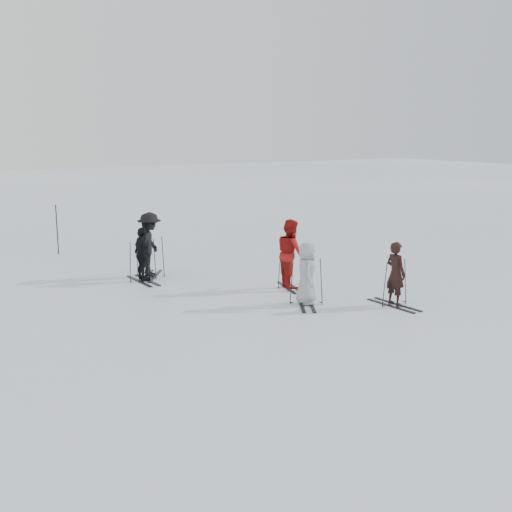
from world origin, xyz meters
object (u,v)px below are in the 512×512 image
Objects in this scene: skier_grey at (307,274)px; piste_marker at (57,230)px; skier_uphill_left at (142,255)px; skier_uphill_far at (150,245)px; skier_near_dark at (395,275)px; skier_red at (291,254)px.

piste_marker is at bearing 50.36° from skier_grey.
skier_uphill_left is 0.89× the size of piste_marker.
skier_uphill_far is at bearing 54.06° from skier_grey.
skier_grey is 5.63m from skier_uphill_far.
piste_marker is at bearing 23.02° from skier_near_dark.
skier_near_dark is 0.92× the size of piste_marker.
skier_grey is 0.82× the size of skier_uphill_far.
skier_red is at bearing 9.13° from skier_grey.
skier_near_dark is 0.84× the size of skier_red.
skier_uphill_far is (0.42, 0.46, 0.19)m from skier_uphill_left.
skier_uphill_far is 1.10× the size of piste_marker.
skier_uphill_left is (-3.42, 2.94, -0.19)m from skier_red.
skier_uphill_far is at bearing 29.88° from skier_near_dark.
skier_grey is at bearing -121.74° from skier_uphill_far.
skier_near_dark is 12.96m from piste_marker.
skier_red is (-1.31, 2.95, 0.16)m from skier_near_dark.
skier_near_dark is 0.84× the size of skier_uphill_far.
skier_red reaches higher than skier_grey.
skier_uphill_far is (-4.31, 6.35, 0.16)m from skier_near_dark.
skier_red is 1.81m from skier_grey.
piste_marker is (-4.63, 8.56, -0.08)m from skier_red.
skier_uphill_left is 0.65m from skier_uphill_far.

